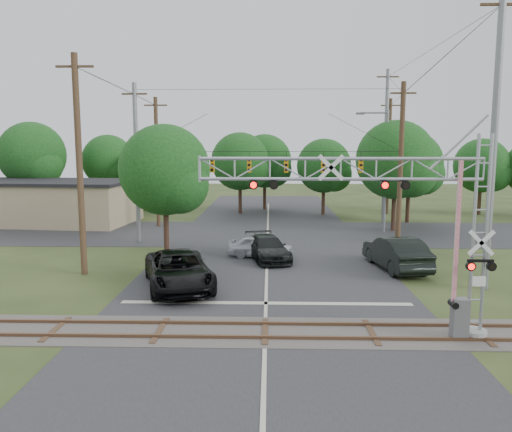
{
  "coord_description": "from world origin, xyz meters",
  "views": [
    {
      "loc": [
        0.15,
        -16.03,
        6.93
      ],
      "look_at": [
        -0.5,
        7.5,
        3.68
      ],
      "focal_mm": 35.0,
      "sensor_mm": 36.0,
      "label": 1
    }
  ],
  "objects_px": {
    "traffic_signal_span": "(280,164)",
    "car_dark": "(267,248)",
    "crossing_gantry": "(393,215)",
    "streetlight": "(384,165)",
    "commercial_building": "(42,202)",
    "pickup_black": "(179,270)",
    "sedan_silver": "(261,246)"
  },
  "relations": [
    {
      "from": "pickup_black",
      "to": "sedan_silver",
      "type": "bearing_deg",
      "value": 44.09
    },
    {
      "from": "car_dark",
      "to": "commercial_building",
      "type": "bearing_deg",
      "value": 129.52
    },
    {
      "from": "crossing_gantry",
      "to": "commercial_building",
      "type": "relative_size",
      "value": 0.6
    },
    {
      "from": "traffic_signal_span",
      "to": "pickup_black",
      "type": "bearing_deg",
      "value": -113.43
    },
    {
      "from": "car_dark",
      "to": "sedan_silver",
      "type": "height_order",
      "value": "car_dark"
    },
    {
      "from": "car_dark",
      "to": "sedan_silver",
      "type": "xyz_separation_m",
      "value": [
        -0.43,
        0.71,
        -0.04
      ]
    },
    {
      "from": "car_dark",
      "to": "streetlight",
      "type": "height_order",
      "value": "streetlight"
    },
    {
      "from": "streetlight",
      "to": "car_dark",
      "type": "bearing_deg",
      "value": -131.81
    },
    {
      "from": "crossing_gantry",
      "to": "traffic_signal_span",
      "type": "height_order",
      "value": "traffic_signal_span"
    },
    {
      "from": "crossing_gantry",
      "to": "pickup_black",
      "type": "distance_m",
      "value": 11.47
    },
    {
      "from": "commercial_building",
      "to": "streetlight",
      "type": "xyz_separation_m",
      "value": [
        30.24,
        -4.36,
        3.56
      ]
    },
    {
      "from": "traffic_signal_span",
      "to": "sedan_silver",
      "type": "height_order",
      "value": "traffic_signal_span"
    },
    {
      "from": "crossing_gantry",
      "to": "streetlight",
      "type": "bearing_deg",
      "value": 78.23
    },
    {
      "from": "traffic_signal_span",
      "to": "commercial_building",
      "type": "distance_m",
      "value": 23.91
    },
    {
      "from": "traffic_signal_span",
      "to": "commercial_building",
      "type": "bearing_deg",
      "value": 157.28
    },
    {
      "from": "car_dark",
      "to": "streetlight",
      "type": "relative_size",
      "value": 0.52
    },
    {
      "from": "crossing_gantry",
      "to": "commercial_building",
      "type": "distance_m",
      "value": 37.53
    },
    {
      "from": "crossing_gantry",
      "to": "pickup_black",
      "type": "xyz_separation_m",
      "value": [
        -8.89,
        6.25,
        -3.66
      ]
    },
    {
      "from": "pickup_black",
      "to": "car_dark",
      "type": "height_order",
      "value": "pickup_black"
    },
    {
      "from": "pickup_black",
      "to": "sedan_silver",
      "type": "relative_size",
      "value": 1.57
    },
    {
      "from": "sedan_silver",
      "to": "car_dark",
      "type": "bearing_deg",
      "value": -137.0
    },
    {
      "from": "pickup_black",
      "to": "streetlight",
      "type": "distance_m",
      "value": 22.22
    },
    {
      "from": "commercial_building",
      "to": "streetlight",
      "type": "distance_m",
      "value": 30.76
    },
    {
      "from": "sedan_silver",
      "to": "commercial_building",
      "type": "xyz_separation_m",
      "value": [
        -20.47,
        14.1,
        1.26
      ]
    },
    {
      "from": "crossing_gantry",
      "to": "pickup_black",
      "type": "relative_size",
      "value": 1.63
    },
    {
      "from": "crossing_gantry",
      "to": "car_dark",
      "type": "distance_m",
      "value": 13.99
    },
    {
      "from": "crossing_gantry",
      "to": "car_dark",
      "type": "bearing_deg",
      "value": 109.65
    },
    {
      "from": "traffic_signal_span",
      "to": "car_dark",
      "type": "xyz_separation_m",
      "value": [
        -0.88,
        -5.69,
        -5.0
      ]
    },
    {
      "from": "pickup_black",
      "to": "streetlight",
      "type": "height_order",
      "value": "streetlight"
    },
    {
      "from": "traffic_signal_span",
      "to": "sedan_silver",
      "type": "relative_size",
      "value": 4.69
    },
    {
      "from": "streetlight",
      "to": "pickup_black",
      "type": "bearing_deg",
      "value": -129.1
    },
    {
      "from": "pickup_black",
      "to": "car_dark",
      "type": "xyz_separation_m",
      "value": [
        4.36,
        6.42,
        -0.16
      ]
    }
  ]
}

